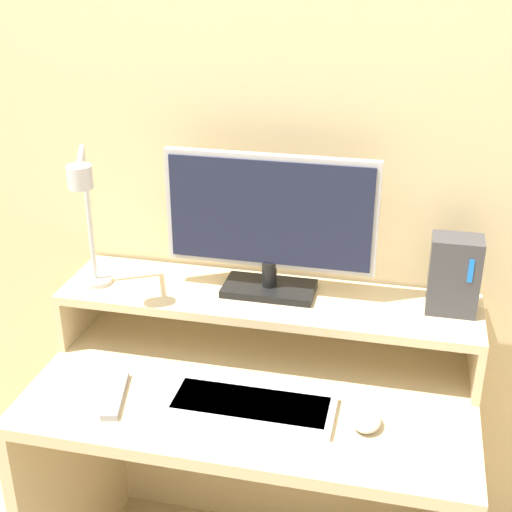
% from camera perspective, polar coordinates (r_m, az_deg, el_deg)
% --- Properties ---
extents(wall_back, '(6.00, 0.05, 2.50)m').
position_cam_1_polar(wall_back, '(1.74, 2.14, 10.58)').
color(wall_back, beige).
rests_on(wall_back, ground_plane).
extents(desk, '(1.02, 0.56, 0.71)m').
position_cam_1_polar(desk, '(1.82, -0.22, -15.90)').
color(desk, beige).
rests_on(desk, ground_plane).
extents(monitor_shelf, '(1.02, 0.25, 0.16)m').
position_cam_1_polar(monitor_shelf, '(1.74, 0.92, -3.90)').
color(monitor_shelf, beige).
rests_on(monitor_shelf, desk).
extents(monitor, '(0.50, 0.12, 0.35)m').
position_cam_1_polar(monitor, '(1.67, 1.16, 2.78)').
color(monitor, black).
rests_on(monitor, monitor_shelf).
extents(desk_lamp, '(0.13, 0.20, 0.36)m').
position_cam_1_polar(desk_lamp, '(1.68, -13.44, 3.43)').
color(desk_lamp, silver).
rests_on(desk_lamp, monitor_shelf).
extents(router_dock, '(0.11, 0.08, 0.18)m').
position_cam_1_polar(router_dock, '(1.69, 15.56, -1.47)').
color(router_dock, '#3D3D42').
rests_on(router_dock, monitor_shelf).
extents(keyboard, '(0.37, 0.15, 0.02)m').
position_cam_1_polar(keyboard, '(1.60, -0.42, -11.85)').
color(keyboard, silver).
rests_on(keyboard, desk).
extents(mouse, '(0.06, 0.08, 0.04)m').
position_cam_1_polar(mouse, '(1.57, 8.81, -12.83)').
color(mouse, silver).
rests_on(mouse, desk).
extents(remote_control, '(0.08, 0.18, 0.02)m').
position_cam_1_polar(remote_control, '(1.67, -11.20, -10.86)').
color(remote_control, '#99999E').
rests_on(remote_control, desk).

